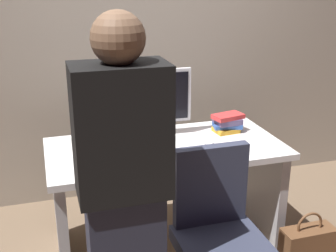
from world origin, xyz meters
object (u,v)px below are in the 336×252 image
(cup_by_monitor, at_px, (77,142))
(book_stack, at_px, (227,122))
(monitor, at_px, (151,100))
(keyboard, at_px, (164,148))
(cup_near_keyboard, at_px, (100,158))
(office_chair, at_px, (218,247))
(person_at_desk, at_px, (124,195))
(cell_phone, at_px, (240,150))
(handbag, at_px, (307,246))
(mouse, at_px, (208,142))
(desk, at_px, (166,177))

(cup_by_monitor, relative_size, book_stack, 0.36)
(monitor, bearing_deg, book_stack, -6.23)
(keyboard, xyz_separation_m, cup_near_keyboard, (-0.41, -0.11, 0.04))
(office_chair, relative_size, book_stack, 4.12)
(person_at_desk, height_order, monitor, person_at_desk)
(office_chair, bearing_deg, keyboard, 99.10)
(office_chair, height_order, cell_phone, office_chair)
(cell_phone, bearing_deg, office_chair, -118.36)
(cup_near_keyboard, distance_m, book_stack, 0.97)
(cup_near_keyboard, height_order, handbag, cup_near_keyboard)
(mouse, bearing_deg, keyboard, -178.48)
(cell_phone, bearing_deg, keyboard, 167.97)
(book_stack, bearing_deg, handbag, -63.36)
(handbag, bearing_deg, cup_by_monitor, 155.76)
(cell_phone, bearing_deg, cup_by_monitor, 167.38)
(handbag, bearing_deg, cup_near_keyboard, 165.87)
(cup_by_monitor, distance_m, book_stack, 1.03)
(office_chair, bearing_deg, person_at_desk, -172.77)
(book_stack, relative_size, cell_phone, 1.58)
(keyboard, xyz_separation_m, book_stack, (0.51, 0.19, 0.06))
(monitor, relative_size, book_stack, 2.37)
(cup_near_keyboard, bearing_deg, person_at_desk, -88.28)
(person_at_desk, relative_size, keyboard, 3.81)
(cup_by_monitor, xyz_separation_m, book_stack, (1.02, 0.01, 0.03))
(desk, relative_size, handbag, 3.96)
(mouse, relative_size, handbag, 0.26)
(monitor, relative_size, cell_phone, 3.75)
(cup_near_keyboard, relative_size, book_stack, 0.41)
(desk, distance_m, person_at_desk, 0.95)
(office_chair, relative_size, keyboard, 2.19)
(mouse, distance_m, cup_near_keyboard, 0.72)
(desk, relative_size, cup_by_monitor, 18.21)
(mouse, xyz_separation_m, handbag, (0.52, -0.43, -0.61))
(cup_by_monitor, bearing_deg, desk, -11.84)
(keyboard, relative_size, book_stack, 1.88)
(cup_by_monitor, bearing_deg, office_chair, -53.34)
(handbag, bearing_deg, monitor, 141.17)
(cell_phone, distance_m, handbag, 0.75)
(monitor, height_order, cup_by_monitor, monitor)
(person_at_desk, distance_m, keyboard, 0.82)
(desk, distance_m, book_stack, 0.57)
(office_chair, bearing_deg, handbag, 17.69)
(cup_by_monitor, relative_size, cell_phone, 0.57)
(desk, distance_m, monitor, 0.51)
(desk, xyz_separation_m, handbag, (0.79, -0.49, -0.37))
(desk, bearing_deg, mouse, -11.77)
(keyboard, bearing_deg, cup_by_monitor, 162.77)
(cup_by_monitor, bearing_deg, keyboard, -19.18)
(cup_near_keyboard, relative_size, handbag, 0.25)
(person_at_desk, height_order, keyboard, person_at_desk)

